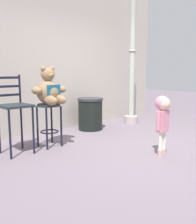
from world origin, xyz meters
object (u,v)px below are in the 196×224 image
object	(u,v)px
lamppost	(132,74)
bar_chair_empty	(14,109)
teddy_bear	(49,90)
bar_stool_with_teddy	(49,116)
trash_bin	(90,114)
child_walking	(163,113)

from	to	relation	value
lamppost	bar_chair_empty	distance (m)	3.18
teddy_bear	bar_chair_empty	xyz separation A→B (m)	(-0.58, 0.08, -0.26)
bar_stool_with_teddy	teddy_bear	distance (m)	0.43
trash_bin	teddy_bear	bearing A→B (deg)	-159.61
bar_stool_with_teddy	bar_chair_empty	xyz separation A→B (m)	(-0.58, 0.05, 0.17)
trash_bin	lamppost	xyz separation A→B (m)	(1.19, -0.17, 0.85)
bar_stool_with_teddy	bar_chair_empty	size ratio (longest dim) A/B	0.60
bar_stool_with_teddy	teddy_bear	size ratio (longest dim) A/B	1.17
lamppost	teddy_bear	bearing A→B (deg)	-172.55
child_walking	lamppost	bearing A→B (deg)	-67.25
teddy_bear	lamppost	distance (m)	2.58
lamppost	bar_chair_empty	bearing A→B (deg)	-175.38
teddy_bear	trash_bin	bearing A→B (deg)	20.39
teddy_bear	trash_bin	xyz separation A→B (m)	(1.35, 0.50, -0.60)
lamppost	child_walking	bearing A→B (deg)	-130.65
bar_stool_with_teddy	teddy_bear	world-z (taller)	teddy_bear
bar_stool_with_teddy	child_walking	world-z (taller)	child_walking
child_walking	bar_chair_empty	world-z (taller)	bar_chair_empty
bar_stool_with_teddy	lamppost	distance (m)	2.65
bar_stool_with_teddy	teddy_bear	bearing A→B (deg)	-90.00
bar_stool_with_teddy	bar_chair_empty	world-z (taller)	bar_chair_empty
teddy_bear	bar_chair_empty	distance (m)	0.64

